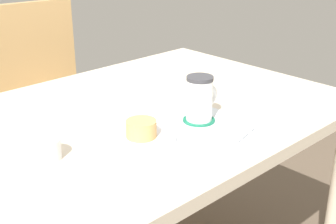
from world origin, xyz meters
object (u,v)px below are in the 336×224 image
object	(u,v)px
wooden_chair	(47,104)
coffee_mug	(200,98)
dining_table	(122,140)
pastry	(141,129)
pastry_plate	(142,139)
sugar_bowl	(46,149)

from	to	relation	value
wooden_chair	coffee_mug	distance (m)	1.01
dining_table	coffee_mug	size ratio (longest dim) A/B	11.00
dining_table	wooden_chair	bearing A→B (deg)	76.33
wooden_chair	coffee_mug	world-z (taller)	wooden_chair
pastry	coffee_mug	xyz separation A→B (m)	(0.20, -0.01, 0.03)
pastry_plate	pastry	size ratio (longest dim) A/B	2.26
pastry_plate	wooden_chair	bearing A→B (deg)	75.01
dining_table	coffee_mug	xyz separation A→B (m)	(0.14, -0.17, 0.14)
dining_table	sugar_bowl	xyz separation A→B (m)	(-0.28, -0.08, 0.10)
pastry_plate	pastry	xyz separation A→B (m)	(0.00, 0.00, 0.03)
pastry_plate	pastry	distance (m)	0.03
dining_table	pastry_plate	world-z (taller)	pastry_plate
dining_table	pastry_plate	bearing A→B (deg)	-111.19
wooden_chair	pastry_plate	size ratio (longest dim) A/B	5.41
pastry	sugar_bowl	world-z (taller)	pastry
pastry	wooden_chair	bearing A→B (deg)	75.01
dining_table	pastry	bearing A→B (deg)	-111.19
wooden_chair	sugar_bowl	size ratio (longest dim) A/B	13.44
pastry_plate	coffee_mug	bearing A→B (deg)	-3.60
wooden_chair	dining_table	bearing A→B (deg)	84.22
pastry	coffee_mug	world-z (taller)	coffee_mug
wooden_chair	pastry_plate	xyz separation A→B (m)	(-0.25, -0.95, 0.24)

